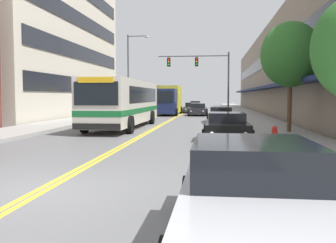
{
  "coord_description": "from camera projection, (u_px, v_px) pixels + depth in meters",
  "views": [
    {
      "loc": [
        3.73,
        -7.75,
        2.06
      ],
      "look_at": [
        -0.45,
        26.26,
        -0.26
      ],
      "focal_mm": 40.0,
      "sensor_mm": 36.0,
      "label": 1
    }
  ],
  "objects": [
    {
      "name": "ground_plane",
      "position": [
        183.0,
        113.0,
        44.9
      ],
      "size": [
        240.0,
        240.0,
        0.0
      ],
      "primitive_type": "plane",
      "color": "slate"
    },
    {
      "name": "sidewalk_left",
      "position": [
        124.0,
        112.0,
        45.78
      ],
      "size": [
        3.46,
        106.0,
        0.17
      ],
      "color": "#9E9B96",
      "rests_on": "ground_plane"
    },
    {
      "name": "sidewalk_right",
      "position": [
        244.0,
        113.0,
        44.02
      ],
      "size": [
        3.46,
        106.0,
        0.17
      ],
      "color": "#9E9B96",
      "rests_on": "ground_plane"
    },
    {
      "name": "centre_line",
      "position": [
        183.0,
        113.0,
        44.9
      ],
      "size": [
        0.34,
        106.0,
        0.01
      ],
      "color": "yellow",
      "rests_on": "ground_plane"
    },
    {
      "name": "office_tower_left",
      "position": [
        24.0,
        6.0,
        37.28
      ],
      "size": [
        12.08,
        25.57,
        22.01
      ],
      "color": "beige",
      "rests_on": "ground_plane"
    },
    {
      "name": "storefront_row_right",
      "position": [
        297.0,
        73.0,
        42.98
      ],
      "size": [
        9.1,
        68.0,
        9.53
      ],
      "color": "gray",
      "rests_on": "ground_plane"
    },
    {
      "name": "city_bus",
      "position": [
        125.0,
        101.0,
        24.7
      ],
      "size": [
        2.9,
        11.9,
        3.06
      ],
      "color": "silver",
      "rests_on": "ground_plane"
    },
    {
      "name": "car_slate_blue_parked_left_near",
      "position": [
        138.0,
        109.0,
        40.58
      ],
      "size": [
        2.08,
        4.9,
        1.34
      ],
      "color": "#475675",
      "rests_on": "ground_plane"
    },
    {
      "name": "car_silver_parked_right_foreground",
      "position": [
        254.0,
        199.0,
        5.06
      ],
      "size": [
        2.15,
        4.77,
        1.44
      ],
      "color": "#B7B7BC",
      "rests_on": "ground_plane"
    },
    {
      "name": "car_beige_parked_right_mid",
      "position": [
        221.0,
        115.0,
        29.44
      ],
      "size": [
        2.18,
        4.13,
        1.22
      ],
      "color": "#BCAD89",
      "rests_on": "ground_plane"
    },
    {
      "name": "car_black_parked_right_far",
      "position": [
        227.0,
        128.0,
        17.02
      ],
      "size": [
        2.16,
        4.57,
        1.31
      ],
      "color": "black",
      "rests_on": "ground_plane"
    },
    {
      "name": "car_navy_moving_lead",
      "position": [
        195.0,
        105.0,
        62.11
      ],
      "size": [
        2.06,
        4.55,
        1.27
      ],
      "color": "#19234C",
      "rests_on": "ground_plane"
    },
    {
      "name": "car_dark_grey_moving_second",
      "position": [
        192.0,
        108.0,
        46.57
      ],
      "size": [
        2.11,
        4.72,
        1.27
      ],
      "color": "#38383D",
      "rests_on": "ground_plane"
    },
    {
      "name": "car_charcoal_moving_third",
      "position": [
        198.0,
        110.0,
        40.22
      ],
      "size": [
        2.03,
        4.76,
        1.29
      ],
      "color": "#232328",
      "rests_on": "ground_plane"
    },
    {
      "name": "box_truck",
      "position": [
        168.0,
        100.0,
        41.66
      ],
      "size": [
        2.8,
        8.0,
        3.21
      ],
      "color": "#19234C",
      "rests_on": "ground_plane"
    },
    {
      "name": "traffic_signal_mast",
      "position": [
        204.0,
        70.0,
        38.73
      ],
      "size": [
        7.38,
        0.38,
        6.57
      ],
      "color": "#47474C",
      "rests_on": "ground_plane"
    },
    {
      "name": "street_lamp_left_far",
      "position": [
        131.0,
        68.0,
        39.45
      ],
      "size": [
        2.38,
        0.28,
        8.5
      ],
      "color": "#47474C",
      "rests_on": "ground_plane"
    },
    {
      "name": "street_tree_right_mid",
      "position": [
        291.0,
        55.0,
        19.71
      ],
      "size": [
        3.13,
        3.13,
        5.81
      ],
      "color": "brown",
      "rests_on": "sidewalk_right"
    },
    {
      "name": "fire_hydrant",
      "position": [
        274.0,
        137.0,
        13.71
      ],
      "size": [
        0.29,
        0.21,
        0.81
      ],
      "color": "red",
      "rests_on": "sidewalk_right"
    }
  ]
}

